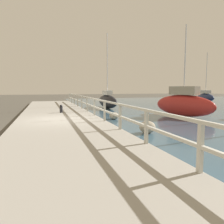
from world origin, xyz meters
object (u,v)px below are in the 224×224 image
object	(u,v)px
sailboat_black	(107,101)
sailboat_navy	(205,97)
mooring_bollard	(61,109)
sailboat_red	(183,104)

from	to	relation	value
sailboat_black	sailboat_navy	size ratio (longest dim) A/B	1.03
sailboat_black	mooring_bollard	bearing A→B (deg)	-134.31
sailboat_black	sailboat_red	distance (m)	8.66
sailboat_navy	sailboat_red	bearing A→B (deg)	-115.97
mooring_bollard	sailboat_black	bearing A→B (deg)	47.92
mooring_bollard	sailboat_navy	world-z (taller)	sailboat_navy
sailboat_black	sailboat_red	bearing A→B (deg)	-68.91
mooring_bollard	sailboat_black	distance (m)	7.46
mooring_bollard	sailboat_black	world-z (taller)	sailboat_black
sailboat_black	sailboat_navy	distance (m)	18.11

